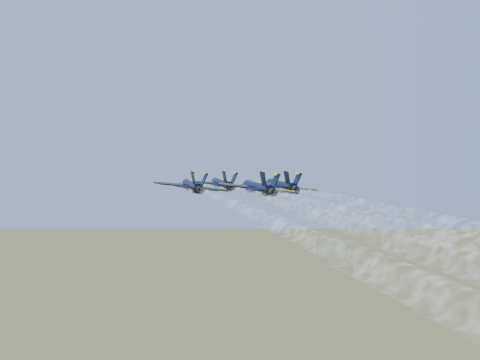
# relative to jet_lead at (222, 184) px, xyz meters

# --- Properties ---
(jet_lead) EXTENTS (13.42, 18.31, 4.00)m
(jet_lead) POSITION_rel_jet_lead_xyz_m (0.00, 0.00, 0.00)
(jet_lead) COLOR black
(jet_left) EXTENTS (13.42, 18.31, 4.00)m
(jet_left) POSITION_rel_jet_lead_xyz_m (-3.56, -14.06, 0.00)
(jet_left) COLOR black
(jet_right) EXTENTS (13.42, 18.31, 4.00)m
(jet_right) POSITION_rel_jet_lead_xyz_m (12.50, -8.83, 0.00)
(jet_right) COLOR black
(jet_slot) EXTENTS (13.42, 18.31, 4.00)m
(jet_slot) POSITION_rel_jet_lead_xyz_m (9.26, -22.87, 0.00)
(jet_slot) COLOR black
(smoke_trail_lead) EXTENTS (29.30, 77.80, 2.50)m
(smoke_trail_lead) POSITION_rel_jet_lead_xyz_m (20.62, -57.64, 0.04)
(smoke_trail_lead) COLOR white
(smoke_trail_left) EXTENTS (29.30, 77.80, 2.50)m
(smoke_trail_left) POSITION_rel_jet_lead_xyz_m (17.06, -71.70, 0.04)
(smoke_trail_left) COLOR white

